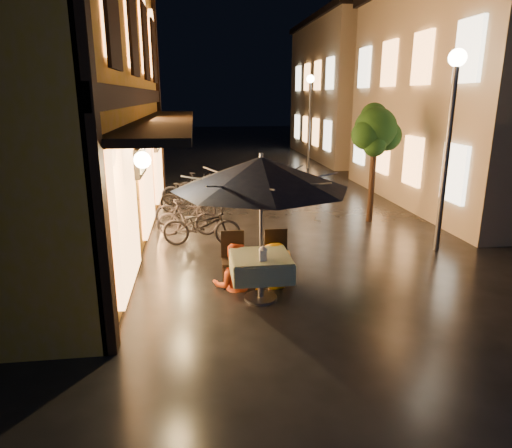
{
  "coord_description": "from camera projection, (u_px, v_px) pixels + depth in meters",
  "views": [
    {
      "loc": [
        -2.25,
        -7.04,
        3.32
      ],
      "look_at": [
        -1.25,
        0.58,
        1.15
      ],
      "focal_mm": 32.0,
      "sensor_mm": 36.0,
      "label": 1
    }
  ],
  "objects": [
    {
      "name": "cafe_chair_right",
      "position": [
        277.0,
        253.0,
        8.34
      ],
      "size": [
        0.42,
        0.42,
        0.97
      ],
      "color": "black",
      "rests_on": "ground"
    },
    {
      "name": "streetlamp_near",
      "position": [
        451.0,
        116.0,
        9.4
      ],
      "size": [
        0.36,
        0.36,
        4.23
      ],
      "color": "#59595E",
      "rests_on": "ground"
    },
    {
      "name": "streetlamp_far",
      "position": [
        310.0,
        105.0,
        20.85
      ],
      "size": [
        0.36,
        0.36,
        4.23
      ],
      "color": "#59595E",
      "rests_on": "ground"
    },
    {
      "name": "bicycle_1",
      "position": [
        188.0,
        218.0,
        11.11
      ],
      "size": [
        1.55,
        0.56,
        0.91
      ],
      "primitive_type": "imported",
      "rotation": [
        0.0,
        0.0,
        1.49
      ],
      "color": "black",
      "rests_on": "ground"
    },
    {
      "name": "bicycle_4",
      "position": [
        189.0,
        190.0,
        14.36
      ],
      "size": [
        1.77,
        0.67,
        0.92
      ],
      "primitive_type": "imported",
      "rotation": [
        0.0,
        0.0,
        1.54
      ],
      "color": "black",
      "rests_on": "ground"
    },
    {
      "name": "west_building",
      "position": [
        34.0,
        77.0,
        9.99
      ],
      "size": [
        5.9,
        11.4,
        7.4
      ],
      "color": "#C18F19",
      "rests_on": "ground"
    },
    {
      "name": "east_building_near",
      "position": [
        510.0,
        93.0,
        14.12
      ],
      "size": [
        7.3,
        9.3,
        6.8
      ],
      "color": "#A0977F",
      "rests_on": "ground"
    },
    {
      "name": "table_lantern",
      "position": [
        263.0,
        252.0,
        7.26
      ],
      "size": [
        0.16,
        0.16,
        0.25
      ],
      "color": "white",
      "rests_on": "cafe_table"
    },
    {
      "name": "cafe_table",
      "position": [
        261.0,
        266.0,
        7.57
      ],
      "size": [
        0.99,
        0.99,
        0.78
      ],
      "color": "#59595E",
      "rests_on": "ground"
    },
    {
      "name": "east_building_far",
      "position": [
        372.0,
        89.0,
        25.03
      ],
      "size": [
        7.3,
        10.3,
        7.3
      ],
      "color": "#A0977F",
      "rests_on": "ground"
    },
    {
      "name": "bicycle_2",
      "position": [
        186.0,
        207.0,
        12.18
      ],
      "size": [
        1.77,
        1.01,
        0.88
      ],
      "primitive_type": "imported",
      "rotation": [
        0.0,
        0.0,
        1.84
      ],
      "color": "black",
      "rests_on": "ground"
    },
    {
      "name": "street_tree",
      "position": [
        376.0,
        132.0,
        11.85
      ],
      "size": [
        1.43,
        1.2,
        3.15
      ],
      "color": "black",
      "rests_on": "ground"
    },
    {
      "name": "cafe_chair_left",
      "position": [
        233.0,
        255.0,
        8.24
      ],
      "size": [
        0.42,
        0.42,
        0.97
      ],
      "color": "black",
      "rests_on": "ground"
    },
    {
      "name": "patio_umbrella",
      "position": [
        261.0,
        173.0,
        7.15
      ],
      "size": [
        2.85,
        2.85,
        2.46
      ],
      "color": "#59595E",
      "rests_on": "ground"
    },
    {
      "name": "bicycle_5",
      "position": [
        200.0,
        186.0,
        15.05
      ],
      "size": [
        1.54,
        0.86,
        0.89
      ],
      "primitive_type": "imported",
      "rotation": [
        0.0,
        0.0,
        1.25
      ],
      "color": "black",
      "rests_on": "ground"
    },
    {
      "name": "bicycle_3",
      "position": [
        185.0,
        198.0,
        13.22
      ],
      "size": [
        1.55,
        0.78,
        0.9
      ],
      "primitive_type": "imported",
      "rotation": [
        0.0,
        0.0,
        1.32
      ],
      "color": "black",
      "rests_on": "ground"
    },
    {
      "name": "bicycle_0",
      "position": [
        202.0,
        225.0,
        10.4
      ],
      "size": [
        1.85,
        0.81,
        0.94
      ],
      "primitive_type": "imported",
      "rotation": [
        0.0,
        0.0,
        1.47
      ],
      "color": "black",
      "rests_on": "ground"
    },
    {
      "name": "ground",
      "position": [
        332.0,
        294.0,
        7.9
      ],
      "size": [
        90.0,
        90.0,
        0.0
      ],
      "primitive_type": "plane",
      "color": "black",
      "rests_on": "ground"
    },
    {
      "name": "person_orange",
      "position": [
        234.0,
        244.0,
        8.0
      ],
      "size": [
        0.82,
        0.66,
        1.6
      ],
      "primitive_type": "imported",
      "rotation": [
        0.0,
        0.0,
        3.07
      ],
      "color": "#E55421",
      "rests_on": "ground"
    },
    {
      "name": "person_yellow",
      "position": [
        275.0,
        245.0,
        8.06
      ],
      "size": [
        1.13,
        0.84,
        1.56
      ],
      "primitive_type": "imported",
      "rotation": [
        0.0,
        0.0,
        3.43
      ],
      "color": "#FFA700",
      "rests_on": "ground"
    }
  ]
}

